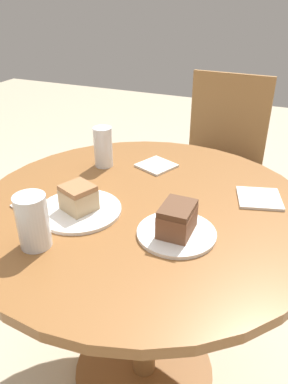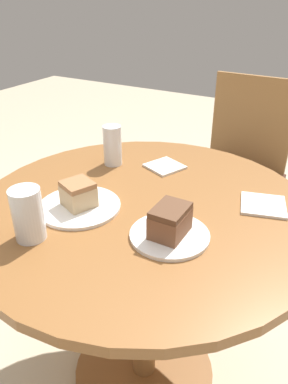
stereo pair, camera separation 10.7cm
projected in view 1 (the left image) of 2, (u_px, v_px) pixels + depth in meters
ground_plane at (144, 371)px, 1.47m from camera, size 8.00×8.00×0.00m
table at (144, 253)px, 1.18m from camera, size 1.00×1.00×0.77m
chair at (218, 167)px, 1.93m from camera, size 0.44×0.45×0.95m
plate_near at (80, 210)px, 1.06m from camera, size 0.24×0.24×0.01m
plate_far at (176, 233)px, 0.96m from camera, size 0.20×0.20×0.01m
cake_slice_near at (78, 198)px, 1.04m from camera, size 0.11×0.11×0.07m
cake_slice_far at (177, 219)px, 0.94m from camera, size 0.08×0.10×0.08m
glass_lemonade at (103, 150)px, 1.30m from camera, size 0.06×0.06×0.14m
glass_water at (33, 224)px, 0.89m from camera, size 0.08×0.08×0.14m
napkin_stack at (259, 198)px, 1.12m from camera, size 0.15×0.15×0.01m
fork at (28, 216)px, 1.03m from camera, size 0.16×0.08×0.00m
napkin_side at (156, 166)px, 1.32m from camera, size 0.15×0.15×0.01m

